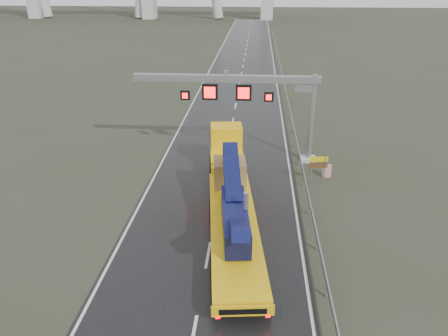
# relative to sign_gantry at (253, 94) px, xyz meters

# --- Properties ---
(ground) EXTENTS (400.00, 400.00, 0.00)m
(ground) POSITION_rel_sign_gantry_xyz_m (-2.10, -17.99, -5.61)
(ground) COLOR #2E3525
(ground) RESTS_ON ground
(road) EXTENTS (11.00, 200.00, 0.02)m
(road) POSITION_rel_sign_gantry_xyz_m (-2.10, 22.01, -5.60)
(road) COLOR black
(road) RESTS_ON ground
(guardrail) EXTENTS (0.20, 140.00, 1.40)m
(guardrail) POSITION_rel_sign_gantry_xyz_m (4.00, 12.01, -4.91)
(guardrail) COLOR gray
(guardrail) RESTS_ON ground
(sign_gantry) EXTENTS (14.90, 1.20, 7.42)m
(sign_gantry) POSITION_rel_sign_gantry_xyz_m (0.00, 0.00, 0.00)
(sign_gantry) COLOR #AFB0AB
(sign_gantry) RESTS_ON ground
(heavy_haul_truck) EXTENTS (4.69, 18.57, 4.32)m
(heavy_haul_truck) POSITION_rel_sign_gantry_xyz_m (-1.20, -8.47, -3.94)
(heavy_haul_truck) COLOR yellow
(heavy_haul_truck) RESTS_ON ground
(exit_sign_pair) EXTENTS (1.32, 0.19, 2.26)m
(exit_sign_pair) POSITION_rel_sign_gantry_xyz_m (5.00, -4.49, -4.03)
(exit_sign_pair) COLOR #92949A
(exit_sign_pair) RESTS_ON ground
(striped_barrier) EXTENTS (0.64, 0.42, 1.01)m
(striped_barrier) POSITION_rel_sign_gantry_xyz_m (5.90, -3.12, -5.11)
(striped_barrier) COLOR red
(striped_barrier) RESTS_ON ground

